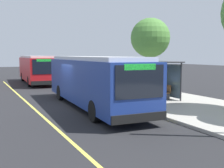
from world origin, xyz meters
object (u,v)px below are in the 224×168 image
Objects in this scene: route_sign_post at (146,75)px; transit_bus_second at (36,68)px; waiting_bench at (161,91)px; transit_bus_main at (93,80)px.

transit_bus_second is at bearing -171.65° from route_sign_post.
transit_bus_second reaches higher than waiting_bench.
waiting_bench is (-0.11, 4.96, -0.98)m from transit_bus_main.
transit_bus_second and route_sign_post have the same top height.
route_sign_post reaches higher than waiting_bench.
transit_bus_second is (-15.58, -0.15, -0.00)m from transit_bus_main.
transit_bus_main is at bearing -88.75° from waiting_bench.
waiting_bench is (15.47, 5.10, -0.98)m from transit_bus_second.
transit_bus_main is at bearing -127.93° from route_sign_post.
waiting_bench is at bearing 91.25° from transit_bus_main.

